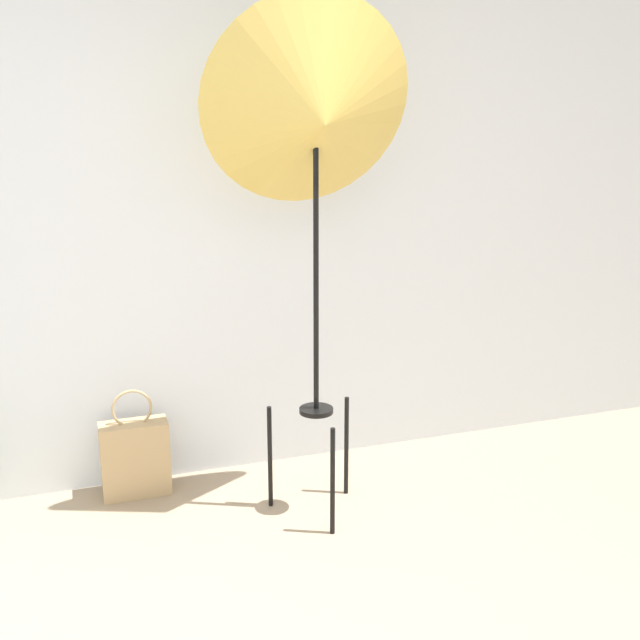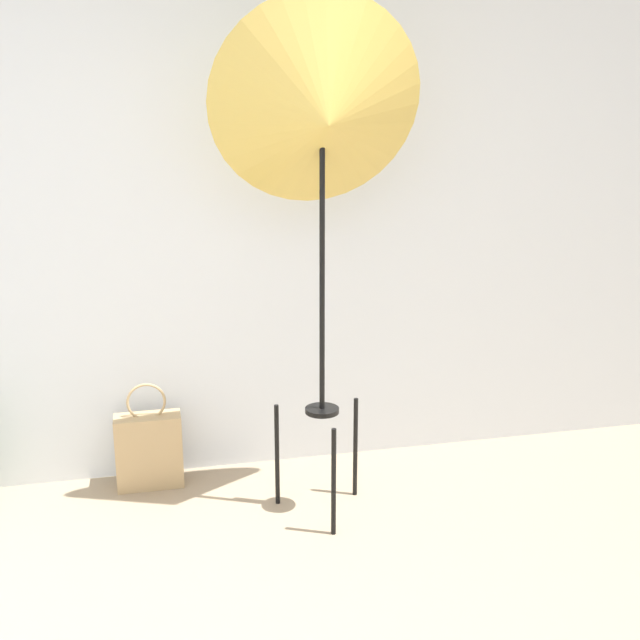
% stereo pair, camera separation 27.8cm
% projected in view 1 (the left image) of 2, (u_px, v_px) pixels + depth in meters
% --- Properties ---
extents(wall_back, '(8.00, 0.05, 2.60)m').
position_uv_depth(wall_back, '(219.00, 198.00, 3.35)').
color(wall_back, '#B7BCC1').
rests_on(wall_back, ground_plane).
extents(photo_umbrella, '(0.85, 0.54, 2.10)m').
position_uv_depth(photo_umbrella, '(316.00, 116.00, 2.83)').
color(photo_umbrella, black).
rests_on(photo_umbrella, ground_plane).
extents(tote_bag, '(0.30, 0.13, 0.50)m').
position_uv_depth(tote_bag, '(135.00, 457.00, 3.34)').
color(tote_bag, tan).
rests_on(tote_bag, ground_plane).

